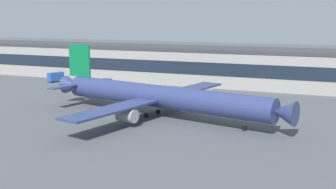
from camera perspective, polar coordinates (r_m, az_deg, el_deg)
The scene contains 6 objects.
ground_plane at distance 110.39m, azimuth -8.25°, elevation -2.69°, with size 600.00×600.00×0.00m, color #4C4F54.
terminal_building at distance 161.85m, azimuth 2.41°, elevation 3.93°, with size 186.38×19.49×13.31m.
airliner at distance 106.55m, azimuth -1.24°, elevation -0.26°, with size 66.63×57.64×16.75m.
stair_truck at distance 169.13m, azimuth -14.43°, elevation 2.28°, with size 4.09×6.44×3.55m.
follow_me_car at distance 138.17m, azimuth 4.79°, elevation 0.46°, with size 4.70×4.07×1.85m.
baggage_tug at distance 143.61m, azimuth -1.29°, elevation 0.87°, with size 3.20×4.09×1.85m.
Camera 1 is at (55.53, -92.19, 24.58)m, focal length 46.64 mm.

